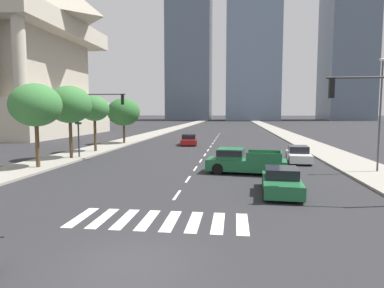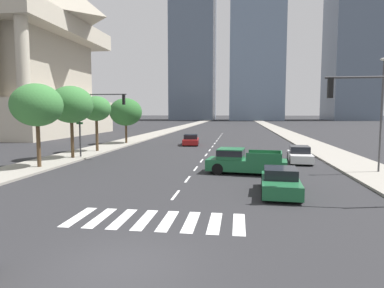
{
  "view_description": "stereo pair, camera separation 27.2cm",
  "coord_description": "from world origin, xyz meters",
  "px_view_note": "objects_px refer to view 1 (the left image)",
  "views": [
    {
      "loc": [
        2.81,
        -8.46,
        4.14
      ],
      "look_at": [
        0.0,
        13.82,
        2.0
      ],
      "focal_mm": 31.46,
      "sensor_mm": 36.0,
      "label": 1
    },
    {
      "loc": [
        3.08,
        -8.43,
        4.14
      ],
      "look_at": [
        0.0,
        13.82,
        2.0
      ],
      "focal_mm": 31.46,
      "sensor_mm": 36.0,
      "label": 2
    }
  ],
  "objects_px": {
    "sedan_green_1": "(281,182)",
    "sedan_red_0": "(189,140)",
    "sedan_white_2": "(298,155)",
    "street_tree_second": "(70,105)",
    "pickup_truck": "(242,161)",
    "traffic_signal_far": "(95,111)",
    "street_lamp_east": "(381,107)",
    "street_tree_fourth": "(124,112)",
    "street_tree_third": "(94,109)",
    "street_tree_nearest": "(36,105)"
  },
  "relations": [
    {
      "from": "sedan_green_1",
      "to": "sedan_red_0",
      "type": "bearing_deg",
      "value": -158.2
    },
    {
      "from": "sedan_red_0",
      "to": "sedan_green_1",
      "type": "xyz_separation_m",
      "value": [
        8.07,
        -24.56,
        -0.01
      ]
    },
    {
      "from": "sedan_white_2",
      "to": "street_tree_second",
      "type": "relative_size",
      "value": 0.74
    },
    {
      "from": "pickup_truck",
      "to": "street_tree_second",
      "type": "bearing_deg",
      "value": -11.35
    },
    {
      "from": "traffic_signal_far",
      "to": "street_lamp_east",
      "type": "xyz_separation_m",
      "value": [
        21.77,
        -4.48,
        0.29
      ]
    },
    {
      "from": "traffic_signal_far",
      "to": "street_tree_fourth",
      "type": "distance_m",
      "value": 13.74
    },
    {
      "from": "sedan_green_1",
      "to": "sedan_white_2",
      "type": "distance_m",
      "value": 11.69
    },
    {
      "from": "pickup_truck",
      "to": "street_tree_third",
      "type": "distance_m",
      "value": 18.2
    },
    {
      "from": "traffic_signal_far",
      "to": "sedan_green_1",
      "type": "bearing_deg",
      "value": -37.24
    },
    {
      "from": "sedan_green_1",
      "to": "traffic_signal_far",
      "type": "distance_m",
      "value": 18.63
    },
    {
      "from": "traffic_signal_far",
      "to": "street_tree_nearest",
      "type": "relative_size",
      "value": 0.98
    },
    {
      "from": "sedan_green_1",
      "to": "sedan_white_2",
      "type": "height_order",
      "value": "sedan_white_2"
    },
    {
      "from": "pickup_truck",
      "to": "street_tree_second",
      "type": "height_order",
      "value": "street_tree_second"
    },
    {
      "from": "street_tree_second",
      "to": "traffic_signal_far",
      "type": "bearing_deg",
      "value": 18.61
    },
    {
      "from": "traffic_signal_far",
      "to": "street_tree_second",
      "type": "bearing_deg",
      "value": -161.39
    },
    {
      "from": "sedan_red_0",
      "to": "traffic_signal_far",
      "type": "xyz_separation_m",
      "value": [
        -6.48,
        -13.49,
        3.61
      ]
    },
    {
      "from": "street_tree_nearest",
      "to": "pickup_truck",
      "type": "bearing_deg",
      "value": 0.68
    },
    {
      "from": "street_lamp_east",
      "to": "traffic_signal_far",
      "type": "bearing_deg",
      "value": 168.38
    },
    {
      "from": "street_tree_second",
      "to": "street_tree_fourth",
      "type": "relative_size",
      "value": 1.08
    },
    {
      "from": "sedan_green_1",
      "to": "street_tree_third",
      "type": "xyz_separation_m",
      "value": [
        -16.57,
        15.57,
        3.87
      ]
    },
    {
      "from": "street_tree_second",
      "to": "street_tree_third",
      "type": "relative_size",
      "value": 1.11
    },
    {
      "from": "street_tree_second",
      "to": "sedan_white_2",
      "type": "bearing_deg",
      "value": 2.76
    },
    {
      "from": "sedan_white_2",
      "to": "street_tree_nearest",
      "type": "relative_size",
      "value": 0.76
    },
    {
      "from": "sedan_white_2",
      "to": "street_tree_second",
      "type": "height_order",
      "value": "street_tree_second"
    },
    {
      "from": "street_tree_second",
      "to": "street_tree_fourth",
      "type": "height_order",
      "value": "street_tree_second"
    },
    {
      "from": "street_tree_third",
      "to": "sedan_green_1",
      "type": "bearing_deg",
      "value": -43.22
    },
    {
      "from": "traffic_signal_far",
      "to": "street_tree_fourth",
      "type": "xyz_separation_m",
      "value": [
        -2.02,
        13.59,
        -0.07
      ]
    },
    {
      "from": "street_lamp_east",
      "to": "street_tree_third",
      "type": "distance_m",
      "value": 25.43
    },
    {
      "from": "sedan_green_1",
      "to": "traffic_signal_far",
      "type": "relative_size",
      "value": 0.73
    },
    {
      "from": "sedan_green_1",
      "to": "street_tree_third",
      "type": "distance_m",
      "value": 23.06
    },
    {
      "from": "sedan_red_0",
      "to": "street_tree_nearest",
      "type": "relative_size",
      "value": 0.78
    },
    {
      "from": "pickup_truck",
      "to": "sedan_white_2",
      "type": "xyz_separation_m",
      "value": [
        4.75,
        5.79,
        -0.21
      ]
    },
    {
      "from": "sedan_white_2",
      "to": "sedan_green_1",
      "type": "bearing_deg",
      "value": -10.07
    },
    {
      "from": "sedan_red_0",
      "to": "street_tree_fourth",
      "type": "height_order",
      "value": "street_tree_fourth"
    },
    {
      "from": "street_lamp_east",
      "to": "sedan_white_2",
      "type": "bearing_deg",
      "value": 132.36
    },
    {
      "from": "traffic_signal_far",
      "to": "street_tree_fourth",
      "type": "relative_size",
      "value": 1.03
    },
    {
      "from": "sedan_green_1",
      "to": "street_tree_nearest",
      "type": "xyz_separation_m",
      "value": [
        -16.57,
        5.35,
        4.03
      ]
    },
    {
      "from": "street_lamp_east",
      "to": "street_tree_second",
      "type": "height_order",
      "value": "street_lamp_east"
    },
    {
      "from": "sedan_green_1",
      "to": "street_lamp_east",
      "type": "bearing_deg",
      "value": 135.96
    },
    {
      "from": "traffic_signal_far",
      "to": "street_lamp_east",
      "type": "height_order",
      "value": "street_lamp_east"
    },
    {
      "from": "street_tree_second",
      "to": "pickup_truck",
      "type": "bearing_deg",
      "value": -18.24
    },
    {
      "from": "sedan_red_0",
      "to": "sedan_white_2",
      "type": "distance_m",
      "value": 17.19
    },
    {
      "from": "street_tree_nearest",
      "to": "street_tree_second",
      "type": "bearing_deg",
      "value": 90.0
    },
    {
      "from": "pickup_truck",
      "to": "street_tree_second",
      "type": "relative_size",
      "value": 0.88
    },
    {
      "from": "pickup_truck",
      "to": "sedan_red_0",
      "type": "height_order",
      "value": "pickup_truck"
    },
    {
      "from": "traffic_signal_far",
      "to": "street_tree_second",
      "type": "xyz_separation_m",
      "value": [
        -2.02,
        -0.68,
        0.56
      ]
    },
    {
      "from": "street_tree_second",
      "to": "street_lamp_east",
      "type": "bearing_deg",
      "value": -9.07
    },
    {
      "from": "traffic_signal_far",
      "to": "street_tree_nearest",
      "type": "bearing_deg",
      "value": -109.46
    },
    {
      "from": "street_tree_fourth",
      "to": "street_tree_third",
      "type": "bearing_deg",
      "value": -90.0
    },
    {
      "from": "sedan_white_2",
      "to": "street_tree_nearest",
      "type": "distance_m",
      "value": 20.76
    }
  ]
}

